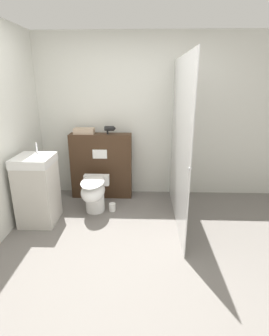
# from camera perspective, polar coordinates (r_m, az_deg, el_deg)

# --- Properties ---
(ground_plane) EXTENTS (12.00, 12.00, 0.00)m
(ground_plane) POSITION_cam_1_polar(r_m,az_deg,el_deg) (2.93, -1.85, -19.60)
(ground_plane) COLOR slate
(wall_back) EXTENTS (8.00, 0.06, 2.50)m
(wall_back) POSITION_cam_1_polar(r_m,az_deg,el_deg) (4.20, -0.29, 10.89)
(wall_back) COLOR silver
(wall_back) RESTS_ON ground_plane
(partition_panel) EXTENTS (0.96, 0.25, 1.03)m
(partition_panel) POSITION_cam_1_polar(r_m,az_deg,el_deg) (4.21, -7.18, 0.50)
(partition_panel) COLOR #3D2819
(partition_panel) RESTS_ON ground_plane
(shower_glass) EXTENTS (0.04, 1.76, 2.09)m
(shower_glass) POSITION_cam_1_polar(r_m,az_deg,el_deg) (3.37, 9.72, 5.18)
(shower_glass) COLOR silver
(shower_glass) RESTS_ON ground_plane
(toilet) EXTENTS (0.37, 0.62, 0.50)m
(toilet) POSITION_cam_1_polar(r_m,az_deg,el_deg) (3.75, -8.82, -5.31)
(toilet) COLOR white
(toilet) RESTS_ON ground_plane
(sink_vanity) EXTENTS (0.46, 0.49, 1.05)m
(sink_vanity) POSITION_cam_1_polar(r_m,az_deg,el_deg) (3.64, -20.36, -4.46)
(sink_vanity) COLOR beige
(sink_vanity) RESTS_ON ground_plane
(hair_drier) EXTENTS (0.17, 0.07, 0.13)m
(hair_drier) POSITION_cam_1_polar(r_m,az_deg,el_deg) (4.03, -5.39, 8.53)
(hair_drier) COLOR black
(hair_drier) RESTS_ON partition_panel
(folded_towel) EXTENTS (0.31, 0.17, 0.09)m
(folded_towel) POSITION_cam_1_polar(r_m,az_deg,el_deg) (4.13, -10.92, 7.92)
(folded_towel) COLOR tan
(folded_towel) RESTS_ON partition_panel
(spare_toilet_roll) EXTENTS (0.10, 0.10, 0.12)m
(spare_toilet_roll) POSITION_cam_1_polar(r_m,az_deg,el_deg) (3.86, -4.86, -8.48)
(spare_toilet_roll) COLOR white
(spare_toilet_roll) RESTS_ON ground_plane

